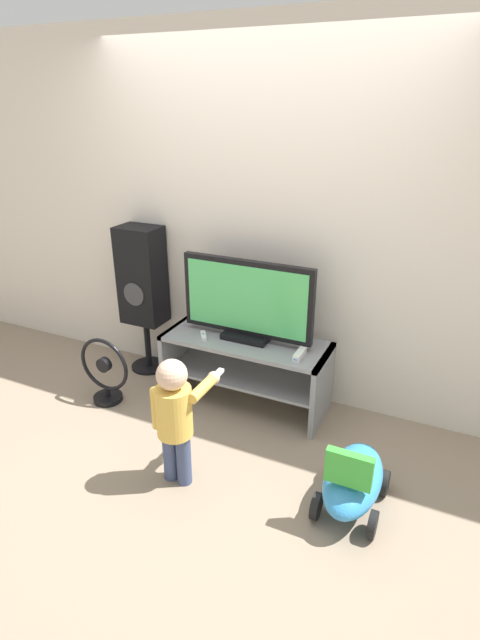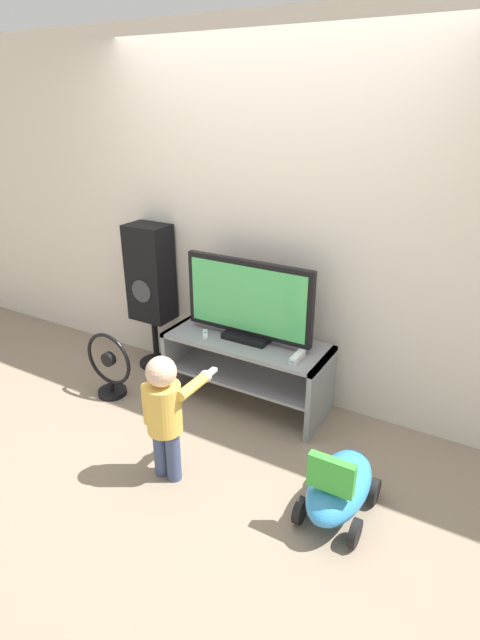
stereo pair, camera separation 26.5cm
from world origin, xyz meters
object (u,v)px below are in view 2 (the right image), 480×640
at_px(television, 248,302).
at_px(ride_on_toy, 339,486).
at_px(game_console, 298,357).
at_px(floor_fan, 110,368).
at_px(remote_primary, 205,334).
at_px(speaker_tower, 151,277).
at_px(child, 165,408).

relative_size(television, ride_on_toy, 1.57).
height_order(game_console, ride_on_toy, game_console).
height_order(game_console, floor_fan, game_console).
xyz_separation_m(game_console, ride_on_toy, (0.54, -0.62, -0.36)).
bearing_deg(television, remote_primary, -159.37).
height_order(television, game_console, television).
bearing_deg(remote_primary, game_console, 0.14).
relative_size(speaker_tower, ride_on_toy, 1.97).
bearing_deg(game_console, child, -117.96).
distance_m(television, remote_primary, 0.42).
bearing_deg(speaker_tower, child, -48.09).
relative_size(game_console, floor_fan, 0.32).
relative_size(speaker_tower, floor_fan, 2.34).
bearing_deg(child, speaker_tower, 131.91).
xyz_separation_m(child, floor_fan, (-0.94, 0.50, -0.24)).
xyz_separation_m(television, child, (-0.01, -0.95, -0.33)).
bearing_deg(remote_primary, child, -71.22).
relative_size(television, child, 1.19).
xyz_separation_m(television, speaker_tower, (-0.97, 0.12, -0.02)).
bearing_deg(game_console, ride_on_toy, -48.88).
bearing_deg(ride_on_toy, remote_primary, 154.09).
relative_size(television, remote_primary, 7.60).
distance_m(television, floor_fan, 1.20).
relative_size(television, speaker_tower, 0.80).
height_order(television, speaker_tower, speaker_tower).
bearing_deg(speaker_tower, game_console, -9.22).
distance_m(television, ride_on_toy, 1.37).
xyz_separation_m(floor_fan, ride_on_toy, (1.93, -0.28, -0.05)).
distance_m(television, speaker_tower, 0.97).
bearing_deg(remote_primary, television, 20.63).
distance_m(remote_primary, ride_on_toy, 1.45).
height_order(television, ride_on_toy, television).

